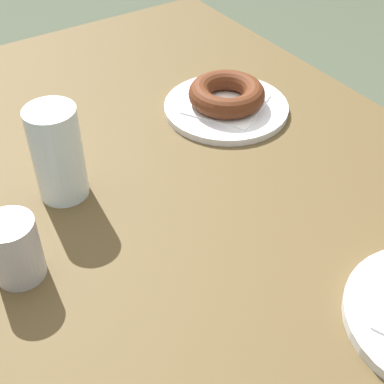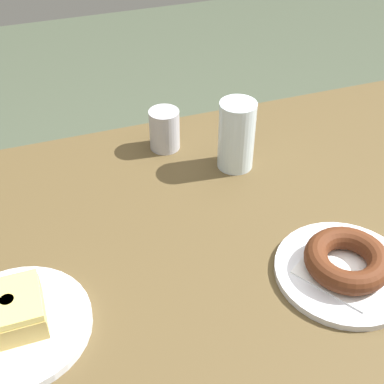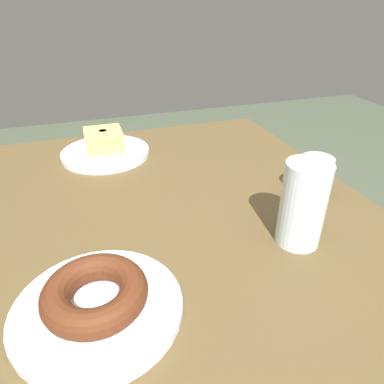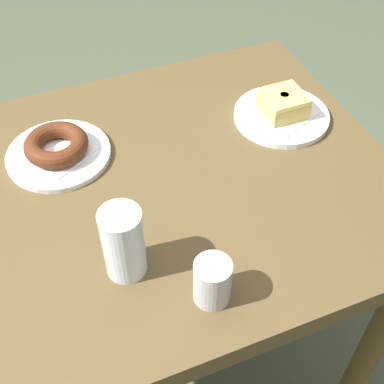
{
  "view_description": "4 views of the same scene",
  "coord_description": "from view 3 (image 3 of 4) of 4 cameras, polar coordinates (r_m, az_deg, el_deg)",
  "views": [
    {
      "loc": [
        0.51,
        -0.32,
        1.23
      ],
      "look_at": [
        0.09,
        -0.04,
        0.79
      ],
      "focal_mm": 50.68,
      "sensor_mm": 36.0,
      "label": 1
    },
    {
      "loc": [
        0.29,
        0.55,
        1.33
      ],
      "look_at": [
        0.08,
        -0.07,
        0.79
      ],
      "focal_mm": 49.16,
      "sensor_mm": 36.0,
      "label": 2
    },
    {
      "loc": [
        -0.39,
        0.12,
        1.08
      ],
      "look_at": [
        0.09,
        -0.04,
        0.79
      ],
      "focal_mm": 32.54,
      "sensor_mm": 36.0,
      "label": 3
    },
    {
      "loc": [
        -0.12,
        -0.65,
        1.44
      ],
      "look_at": [
        0.1,
        -0.08,
        0.8
      ],
      "focal_mm": 48.64,
      "sensor_mm": 36.0,
      "label": 4
    }
  ],
  "objects": [
    {
      "name": "table",
      "position": [
        0.59,
        -0.82,
        -16.13
      ],
      "size": [
        1.03,
        0.71,
        0.75
      ],
      "color": "brown",
      "rests_on": "ground_plane"
    },
    {
      "name": "plate_chocolate_ring",
      "position": [
        0.45,
        -15.14,
        -17.95
      ],
      "size": [
        0.2,
        0.2,
        0.01
      ],
      "primitive_type": "cylinder",
      "color": "white",
      "rests_on": "table"
    },
    {
      "name": "napkin_chocolate_ring",
      "position": [
        0.44,
        -15.27,
        -17.34
      ],
      "size": [
        0.15,
        0.15,
        0.0
      ],
      "primitive_type": "cube",
      "rotation": [
        0.0,
        0.0,
        0.54
      ],
      "color": "white",
      "rests_on": "plate_chocolate_ring"
    },
    {
      "name": "donut_chocolate_ring",
      "position": [
        0.43,
        -15.6,
        -15.67
      ],
      "size": [
        0.12,
        0.12,
        0.03
      ],
      "primitive_type": "torus",
      "color": "#4D2412",
      "rests_on": "napkin_chocolate_ring"
    },
    {
      "name": "plate_glazed_square",
      "position": [
        0.83,
        -13.96,
        6.23
      ],
      "size": [
        0.2,
        0.2,
        0.01
      ],
      "primitive_type": "cylinder",
      "color": "white",
      "rests_on": "table"
    },
    {
      "name": "napkin_glazed_square",
      "position": [
        0.82,
        -14.03,
        6.73
      ],
      "size": [
        0.15,
        0.15,
        0.0
      ],
      "primitive_type": "cube",
      "rotation": [
        0.0,
        0.0,
        0.4
      ],
      "color": "white",
      "rests_on": "plate_glazed_square"
    },
    {
      "name": "donut_glazed_square",
      "position": [
        0.82,
        -14.24,
        8.26
      ],
      "size": [
        0.08,
        0.08,
        0.04
      ],
      "color": "tan",
      "rests_on": "napkin_glazed_square"
    },
    {
      "name": "water_glass",
      "position": [
        0.52,
        17.71,
        -1.97
      ],
      "size": [
        0.07,
        0.07,
        0.13
      ],
      "primitive_type": "cylinder",
      "color": "silver",
      "rests_on": "table"
    },
    {
      "name": "sugar_jar",
      "position": [
        0.66,
        19.44,
        2.2
      ],
      "size": [
        0.06,
        0.06,
        0.08
      ],
      "primitive_type": "cylinder",
      "color": "#B4B5BE",
      "rests_on": "table"
    }
  ]
}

